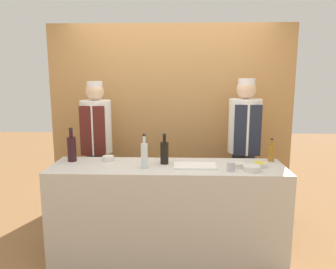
{
  "coord_description": "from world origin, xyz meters",
  "views": [
    {
      "loc": [
        0.11,
        -3.02,
        1.79
      ],
      "look_at": [
        0.0,
        0.12,
        1.21
      ],
      "focal_mm": 35.0,
      "sensor_mm": 36.0,
      "label": 1
    }
  ],
  "objects": [
    {
      "name": "ground_plane",
      "position": [
        0.0,
        0.0,
        0.0
      ],
      "size": [
        14.0,
        14.0,
        0.0
      ],
      "primitive_type": "plane",
      "color": "olive"
    },
    {
      "name": "cabinet_wall",
      "position": [
        0.0,
        1.15,
        1.2
      ],
      "size": [
        3.04,
        0.18,
        2.4
      ],
      "color": "#B7844C",
      "rests_on": "ground_plane"
    },
    {
      "name": "counter",
      "position": [
        0.0,
        0.0,
        0.47
      ],
      "size": [
        2.24,
        0.61,
        0.93
      ],
      "color": "beige",
      "rests_on": "ground_plane"
    },
    {
      "name": "sauce_bowl_white",
      "position": [
        0.77,
        -0.15,
        0.96
      ],
      "size": [
        0.16,
        0.16,
        0.05
      ],
      "color": "silver",
      "rests_on": "counter"
    },
    {
      "name": "sauce_bowl_purple",
      "position": [
        0.66,
        -0.02,
        0.96
      ],
      "size": [
        0.14,
        0.14,
        0.04
      ],
      "color": "silver",
      "rests_on": "counter"
    },
    {
      "name": "sauce_bowl_yellow",
      "position": [
        0.87,
        -0.01,
        0.96
      ],
      "size": [
        0.13,
        0.13,
        0.04
      ],
      "color": "silver",
      "rests_on": "counter"
    },
    {
      "name": "sauce_bowl_brown",
      "position": [
        -0.6,
        0.15,
        0.96
      ],
      "size": [
        0.11,
        0.11,
        0.05
      ],
      "color": "silver",
      "rests_on": "counter"
    },
    {
      "name": "cutting_board",
      "position": [
        0.26,
        -0.04,
        0.94
      ],
      "size": [
        0.4,
        0.22,
        0.02
      ],
      "color": "white",
      "rests_on": "counter"
    },
    {
      "name": "bottle_wine",
      "position": [
        -0.96,
        0.13,
        1.07
      ],
      "size": [
        0.09,
        0.09,
        0.34
      ],
      "color": "black",
      "rests_on": "counter"
    },
    {
      "name": "bottle_clear",
      "position": [
        -0.21,
        -0.09,
        1.06
      ],
      "size": [
        0.06,
        0.06,
        0.32
      ],
      "color": "silver",
      "rests_on": "counter"
    },
    {
      "name": "bottle_soy",
      "position": [
        -0.03,
        0.07,
        1.05
      ],
      "size": [
        0.08,
        0.08,
        0.3
      ],
      "color": "black",
      "rests_on": "counter"
    },
    {
      "name": "bottle_amber",
      "position": [
        1.03,
        0.2,
        1.02
      ],
      "size": [
        0.06,
        0.06,
        0.23
      ],
      "color": "#9E661E",
      "rests_on": "counter"
    },
    {
      "name": "cup_steel",
      "position": [
        0.58,
        -0.16,
        0.97
      ],
      "size": [
        0.07,
        0.07,
        0.08
      ],
      "color": "#B7B7BC",
      "rests_on": "counter"
    },
    {
      "name": "chef_left",
      "position": [
        -0.86,
        0.71,
        0.93
      ],
      "size": [
        0.36,
        0.36,
        1.71
      ],
      "color": "#28282D",
      "rests_on": "ground_plane"
    },
    {
      "name": "chef_right",
      "position": [
        0.86,
        0.71,
        0.95
      ],
      "size": [
        0.37,
        0.37,
        1.75
      ],
      "color": "#28282D",
      "rests_on": "ground_plane"
    }
  ]
}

